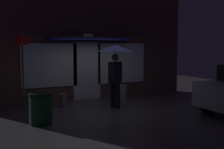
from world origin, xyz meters
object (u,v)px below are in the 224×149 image
object	(u,v)px
street_sign_post	(23,66)
sidewalk_bollard_2	(63,100)
person_with_umbrella	(115,56)
trash_bin	(41,109)
sidewalk_bollard	(123,93)

from	to	relation	value
street_sign_post	sidewalk_bollard_2	bearing A→B (deg)	-4.23
sidewalk_bollard_2	person_with_umbrella	bearing A→B (deg)	-31.01
sidewalk_bollard_2	street_sign_post	bearing A→B (deg)	175.77
sidewalk_bollard_2	trash_bin	xyz separation A→B (m)	(-1.18, -1.92, 0.19)
person_with_umbrella	trash_bin	distance (m)	3.15
sidewalk_bollard_2	trash_bin	size ratio (longest dim) A/B	0.54
sidewalk_bollard_2	sidewalk_bollard	bearing A→B (deg)	1.38
person_with_umbrella	sidewalk_bollard_2	distance (m)	2.30
sidewalk_bollard_2	trash_bin	bearing A→B (deg)	-121.50
sidewalk_bollard_2	trash_bin	world-z (taller)	trash_bin
sidewalk_bollard	trash_bin	xyz separation A→B (m)	(-3.50, -1.98, 0.12)
trash_bin	sidewalk_bollard	bearing A→B (deg)	29.43
person_with_umbrella	trash_bin	bearing A→B (deg)	172.66
person_with_umbrella	sidewalk_bollard_2	size ratio (longest dim) A/B	4.57
street_sign_post	sidewalk_bollard_2	world-z (taller)	street_sign_post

